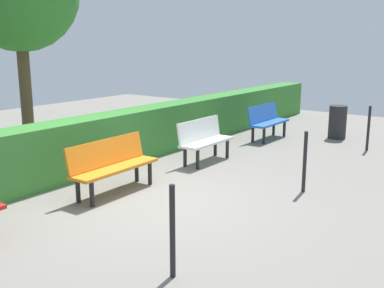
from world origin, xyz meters
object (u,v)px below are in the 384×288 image
bench_blue (267,120)px  bench_white (204,138)px  bench_orange (112,163)px  trash_bin (337,122)px

bench_blue → bench_white: bench_white is taller
bench_white → bench_blue: bearing=179.8°
bench_blue → bench_white: (2.74, -0.00, -0.00)m
bench_white → bench_orange: same height
trash_bin → bench_blue: bearing=-51.8°
bench_white → trash_bin: bench_white is taller
bench_orange → trash_bin: bearing=165.5°
bench_white → bench_orange: 2.46m
bench_blue → trash_bin: bench_blue is taller
bench_orange → trash_bin: (-6.31, 1.49, -0.07)m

